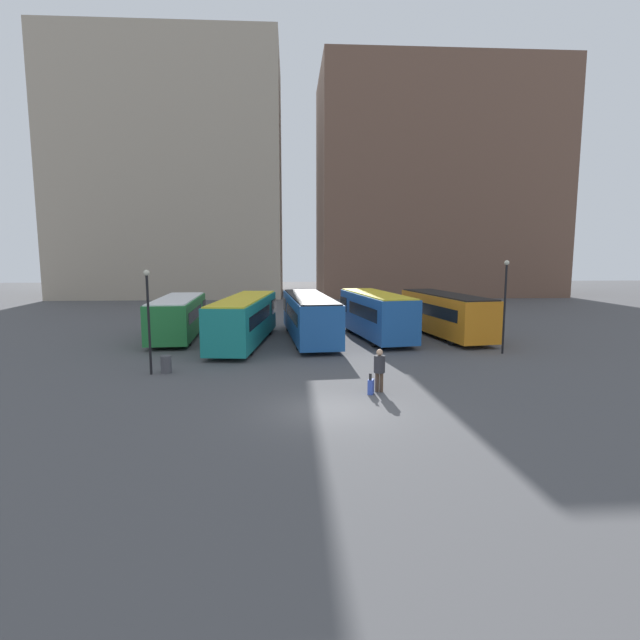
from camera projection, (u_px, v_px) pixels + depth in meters
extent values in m
plane|color=#4C4C4F|center=(333.00, 410.00, 18.55)|extent=(160.00, 160.00, 0.00)
cube|color=tan|center=(175.00, 176.00, 67.00)|extent=(28.35, 17.98, 31.83)
cube|color=brown|center=(432.00, 187.00, 69.27)|extent=(31.42, 17.95, 29.62)
cube|color=#237A38|center=(178.00, 317.00, 33.74)|extent=(3.01, 9.43, 2.42)
cube|color=black|center=(187.00, 306.00, 37.47)|extent=(2.71, 1.84, 0.92)
cube|color=black|center=(175.00, 314.00, 32.88)|extent=(2.89, 6.08, 0.73)
cube|color=white|center=(177.00, 298.00, 33.57)|extent=(2.80, 9.23, 0.08)
cylinder|color=black|center=(185.00, 325.00, 36.72)|extent=(2.53, 1.06, 0.94)
cylinder|color=black|center=(170.00, 339.00, 31.03)|extent=(2.53, 1.06, 0.94)
cube|color=#19847F|center=(244.00, 319.00, 31.69)|extent=(3.68, 11.61, 2.62)
cube|color=black|center=(257.00, 306.00, 36.28)|extent=(2.70, 2.35, 1.00)
cube|color=black|center=(241.00, 316.00, 30.63)|extent=(3.26, 7.53, 0.79)
cube|color=yellow|center=(244.00, 298.00, 31.51)|extent=(3.46, 11.36, 0.08)
cylinder|color=black|center=(255.00, 328.00, 35.34)|extent=(2.44, 1.20, 0.95)
cylinder|color=black|center=(232.00, 347.00, 28.34)|extent=(2.44, 1.20, 0.95)
cube|color=#1E56A3|center=(309.00, 316.00, 33.31)|extent=(3.56, 11.87, 2.57)
cube|color=black|center=(301.00, 304.00, 37.96)|extent=(2.77, 2.36, 0.98)
cube|color=black|center=(311.00, 313.00, 32.23)|extent=(3.22, 7.68, 0.77)
cube|color=black|center=(309.00, 296.00, 33.13)|extent=(3.33, 11.62, 0.08)
cylinder|color=black|center=(303.00, 324.00, 37.00)|extent=(2.53, 1.22, 1.01)
cylinder|color=black|center=(317.00, 341.00, 29.90)|extent=(2.53, 1.22, 1.01)
cube|color=#1E56A3|center=(376.00, 314.00, 33.63)|extent=(3.92, 9.63, 2.71)
cube|color=black|center=(360.00, 304.00, 37.29)|extent=(2.77, 2.10, 1.03)
cube|color=black|center=(380.00, 311.00, 32.77)|extent=(3.42, 6.31, 0.81)
cube|color=yellow|center=(376.00, 294.00, 33.44)|extent=(3.69, 9.42, 0.08)
cylinder|color=black|center=(363.00, 325.00, 36.59)|extent=(2.53, 1.41, 1.06)
cylinder|color=black|center=(391.00, 338.00, 30.97)|extent=(2.53, 1.41, 1.06)
cube|color=orange|center=(446.00, 314.00, 34.33)|extent=(4.05, 10.12, 2.60)
cube|color=black|center=(421.00, 303.00, 38.19)|extent=(2.80, 2.20, 0.99)
cube|color=black|center=(452.00, 311.00, 33.43)|extent=(3.51, 6.63, 0.78)
cube|color=black|center=(446.00, 294.00, 34.15)|extent=(3.82, 9.90, 0.08)
cylinder|color=black|center=(426.00, 323.00, 37.42)|extent=(2.54, 1.42, 1.05)
cylinder|color=black|center=(467.00, 336.00, 31.52)|extent=(2.54, 1.42, 1.05)
cylinder|color=#4C3828|center=(377.00, 382.00, 20.92)|extent=(0.21, 0.21, 0.83)
cylinder|color=#4C3828|center=(381.00, 382.00, 20.86)|extent=(0.21, 0.21, 0.83)
cylinder|color=#2D2D33|center=(379.00, 364.00, 20.79)|extent=(0.61, 0.61, 0.72)
sphere|color=tan|center=(380.00, 352.00, 20.72)|extent=(0.27, 0.27, 0.27)
cube|color=#334CB2|center=(371.00, 387.00, 20.56)|extent=(0.32, 0.39, 0.62)
cube|color=black|center=(370.00, 377.00, 20.39)|extent=(0.11, 0.07, 0.28)
cylinder|color=black|center=(504.00, 309.00, 28.48)|extent=(0.12, 0.12, 5.14)
sphere|color=beige|center=(507.00, 263.00, 28.12)|extent=(0.28, 0.28, 0.28)
cylinder|color=black|center=(149.00, 325.00, 23.62)|extent=(0.12, 0.12, 4.78)
sphere|color=beige|center=(146.00, 273.00, 23.29)|extent=(0.28, 0.28, 0.28)
cylinder|color=#47474C|center=(166.00, 364.00, 24.16)|extent=(0.52, 0.52, 0.85)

